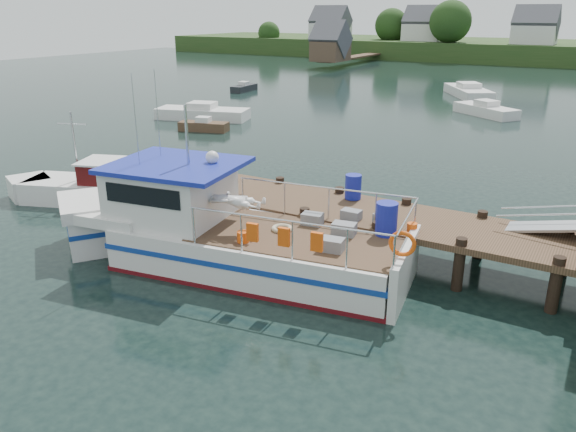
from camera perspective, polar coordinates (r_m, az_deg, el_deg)
The scene contains 10 objects.
ground_plane at distance 19.42m, azimuth 4.80°, elevation -2.80°, with size 160.00×160.00×0.00m, color black.
far_shore at distance 99.00m, azimuth 26.95°, elevation 14.91°, with size 140.00×42.55×9.22m.
dock at distance 17.08m, azimuth 25.08°, elevation 0.07°, with size 16.60×3.00×4.78m.
lobster_boat at distance 17.64m, azimuth -7.34°, elevation -1.58°, with size 12.41×5.15×5.91m.
work_boat at distance 24.95m, azimuth -19.59°, elevation 2.77°, with size 7.01×4.15×3.74m.
moored_rowboat at distance 38.18m, azimuth -8.56°, elevation 9.06°, with size 3.45×1.99×0.95m.
moored_a at distance 42.51m, azimuth -8.67°, elevation 10.32°, with size 7.11×4.15×1.24m.
moored_b at distance 46.05m, azimuth 19.46°, elevation 10.14°, with size 5.40×4.52×1.18m.
moored_d at distance 56.27m, azimuth 17.84°, elevation 11.98°, with size 6.04×7.67×1.27m.
moored_e at distance 57.27m, azimuth -4.49°, elevation 12.87°, with size 1.47×3.56×0.96m.
Camera 1 is at (7.63, -16.19, 7.55)m, focal length 35.00 mm.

